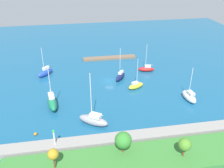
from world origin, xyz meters
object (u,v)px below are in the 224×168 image
park_tree_midwest (123,140)px  park_tree_center (53,154)px  park_tree_west (185,145)px  sailboat_red_lone_south (146,69)px  sailboat_white_far_south (189,96)px  pier_dock (109,58)px  sailboat_blue_along_channel (45,72)px  sailboat_green_outer_mooring (52,102)px  sailboat_yellow_off_beacon (136,86)px  sailboat_navy_east_end (120,76)px  sailboat_gray_by_breakwater (94,120)px  mooring_buoy_orange (35,134)px  harbor_beacon (54,136)px

park_tree_midwest → park_tree_center: 14.21m
park_tree_west → sailboat_red_lone_south: (-5.40, -43.76, -3.06)m
park_tree_center → sailboat_white_far_south: 43.29m
pier_dock → sailboat_blue_along_channel: sailboat_blue_along_channel is taller
sailboat_green_outer_mooring → sailboat_yellow_off_beacon: bearing=95.5°
park_tree_west → sailboat_navy_east_end: 39.29m
sailboat_blue_along_channel → park_tree_center: bearing=48.3°
park_tree_center → sailboat_navy_east_end: (-20.76, -37.59, -3.35)m
park_tree_west → sailboat_yellow_off_beacon: 31.89m
sailboat_gray_by_breakwater → mooring_buoy_orange: (14.07, 1.95, -0.96)m
park_tree_midwest → sailboat_blue_along_channel: bearing=-66.6°
pier_dock → sailboat_white_far_south: sailboat_white_far_south is taller
pier_dock → harbor_beacon: 54.04m
park_tree_midwest → park_tree_center: park_tree_midwest is taller
sailboat_white_far_south → sailboat_blue_along_channel: bearing=54.6°
sailboat_gray_by_breakwater → sailboat_navy_east_end: 26.23m
park_tree_center → sailboat_red_lone_south: size_ratio=0.45×
sailboat_gray_by_breakwater → sailboat_navy_east_end: (-11.66, -23.50, -0.17)m
park_tree_center → park_tree_west: bearing=177.3°
mooring_buoy_orange → park_tree_center: bearing=112.2°
sailboat_yellow_off_beacon → sailboat_blue_along_channel: size_ratio=0.97×
park_tree_west → sailboat_gray_by_breakwater: sailboat_gray_by_breakwater is taller
sailboat_blue_along_channel → sailboat_white_far_south: (-42.40, 24.32, 0.04)m
sailboat_blue_along_channel → pier_dock: bearing=157.9°
sailboat_green_outer_mooring → mooring_buoy_orange: size_ratio=15.55×
sailboat_yellow_off_beacon → sailboat_red_lone_south: size_ratio=0.98×
sailboat_navy_east_end → mooring_buoy_orange: sailboat_navy_east_end is taller
park_tree_center → park_tree_midwest: bearing=-171.7°
park_tree_midwest → sailboat_white_far_south: 30.42m
park_tree_center → harbor_beacon: bearing=-88.6°
sailboat_green_outer_mooring → park_tree_center: bearing=-5.7°
park_tree_center → sailboat_gray_by_breakwater: 17.08m
park_tree_west → park_tree_center: bearing=-2.7°
harbor_beacon → sailboat_blue_along_channel: bearing=-83.4°
sailboat_yellow_off_beacon → sailboat_green_outer_mooring: sailboat_green_outer_mooring is taller
harbor_beacon → sailboat_white_far_south: 40.52m
sailboat_red_lone_south → sailboat_navy_east_end: 11.80m
mooring_buoy_orange → sailboat_blue_along_channel: bearing=-90.7°
pier_dock → sailboat_gray_by_breakwater: sailboat_gray_by_breakwater is taller
harbor_beacon → park_tree_midwest: 15.06m
park_tree_west → sailboat_white_far_south: bearing=-118.1°
sailboat_green_outer_mooring → sailboat_white_far_south: (-39.21, 2.99, -0.32)m
sailboat_blue_along_channel → sailboat_navy_east_end: size_ratio=0.92×
park_tree_midwest → sailboat_yellow_off_beacon: sailboat_yellow_off_beacon is taller
sailboat_yellow_off_beacon → mooring_buoy_orange: (29.35, 18.32, -0.66)m
park_tree_west → sailboat_navy_east_end: bearing=-82.2°
park_tree_center → mooring_buoy_orange: bearing=-67.8°
park_tree_midwest → mooring_buoy_orange: (19.02, -10.10, -3.82)m
sailboat_white_far_south → sailboat_green_outer_mooring: bearing=80.0°
pier_dock → sailboat_yellow_off_beacon: size_ratio=2.09×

